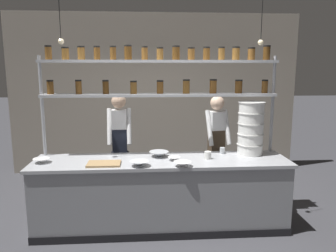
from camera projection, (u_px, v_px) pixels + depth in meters
name	position (u px, v px, depth m)	size (l,w,h in m)	color
ground_plane	(162.00, 226.00, 4.37)	(40.00, 40.00, 0.00)	#3D3D42
back_wall	(155.00, 94.00, 6.53)	(5.67, 0.12, 3.13)	#9E9384
prep_counter	(162.00, 194.00, 4.28)	(3.27, 0.76, 0.92)	gray
spice_shelf_unit	(161.00, 79.00, 4.35)	(3.15, 0.28, 2.38)	#ADAFB5
chef_left	(120.00, 141.00, 4.98)	(0.37, 0.30, 1.70)	black
chef_center	(216.00, 142.00, 5.01)	(0.40, 0.33, 1.67)	black
container_stack	(251.00, 128.00, 4.42)	(0.35, 0.35, 0.72)	white
cutting_board	(104.00, 164.00, 3.98)	(0.40, 0.26, 0.02)	#A88456
prep_bowl_near_left	(182.00, 164.00, 3.91)	(0.22, 0.22, 0.06)	white
prep_bowl_center_front	(41.00, 161.00, 4.06)	(0.20, 0.20, 0.06)	white
prep_bowl_center_back	(139.00, 164.00, 3.92)	(0.24, 0.24, 0.07)	silver
prep_bowl_near_right	(174.00, 159.00, 4.17)	(0.16, 0.16, 0.04)	white
prep_bowl_far_left	(159.00, 154.00, 4.33)	(0.26, 0.26, 0.07)	#B2B7BC
serving_cup_front	(222.00, 151.00, 4.49)	(0.07, 0.07, 0.08)	#B2B7BC
serving_cup_by_board	(208.00, 155.00, 4.23)	(0.09, 0.09, 0.10)	silver
pendant_light_row	(163.00, 39.00, 3.94)	(2.49, 0.07, 0.72)	black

